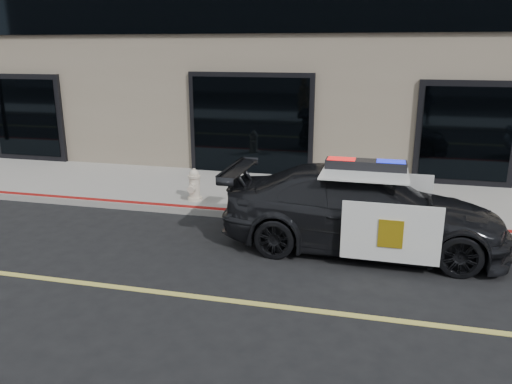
# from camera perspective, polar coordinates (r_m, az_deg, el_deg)

# --- Properties ---
(ground) EXTENTS (120.00, 120.00, 0.00)m
(ground) POSITION_cam_1_polar(r_m,az_deg,el_deg) (7.47, -6.44, -11.87)
(ground) COLOR black
(ground) RESTS_ON ground
(sidewalk_n) EXTENTS (60.00, 3.50, 0.15)m
(sidewalk_n) POSITION_cam_1_polar(r_m,az_deg,el_deg) (12.15, 1.99, -0.20)
(sidewalk_n) COLOR gray
(sidewalk_n) RESTS_ON ground
(police_car) EXTENTS (2.35, 5.03, 1.63)m
(police_car) POSITION_cam_1_polar(r_m,az_deg,el_deg) (9.09, 12.14, -1.92)
(police_car) COLOR black
(police_car) RESTS_ON ground
(fire_hydrant) EXTENTS (0.33, 0.46, 0.74)m
(fire_hydrant) POSITION_cam_1_polar(r_m,az_deg,el_deg) (11.37, -7.06, 0.73)
(fire_hydrant) COLOR beige
(fire_hydrant) RESTS_ON sidewalk_n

